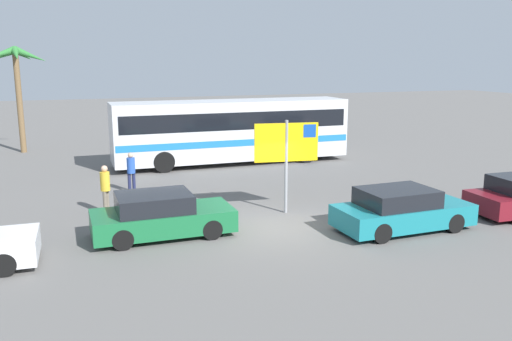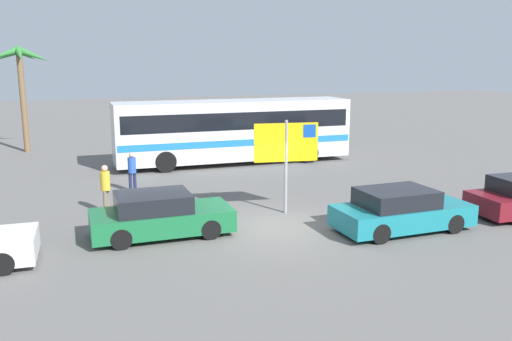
% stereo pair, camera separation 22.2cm
% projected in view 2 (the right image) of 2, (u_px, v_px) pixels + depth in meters
% --- Properties ---
extents(ground, '(120.00, 120.00, 0.00)m').
position_uv_depth(ground, '(274.00, 227.00, 16.75)').
color(ground, '#605E5B').
extents(bus_front_coach, '(11.78, 2.44, 3.17)m').
position_uv_depth(bus_front_coach, '(234.00, 128.00, 26.76)').
color(bus_front_coach, silver).
rests_on(bus_front_coach, ground).
extents(ferry_sign, '(2.19, 0.36, 3.20)m').
position_uv_depth(ferry_sign, '(287.00, 146.00, 17.91)').
color(ferry_sign, gray).
rests_on(ferry_sign, ground).
extents(car_green, '(4.15, 1.86, 1.32)m').
position_uv_depth(car_green, '(159.00, 215.00, 15.84)').
color(car_green, '#196638').
rests_on(car_green, ground).
extents(car_teal, '(4.29, 1.91, 1.32)m').
position_uv_depth(car_teal, '(401.00, 211.00, 16.33)').
color(car_teal, '#19757F').
rests_on(car_teal, ground).
extents(pedestrian_near_sign, '(0.32, 0.32, 1.68)m').
position_uv_depth(pedestrian_near_sign, '(105.00, 185.00, 18.11)').
color(pedestrian_near_sign, '#706656').
rests_on(pedestrian_near_sign, ground).
extents(pedestrian_by_bus, '(0.32, 0.32, 1.60)m').
position_uv_depth(pedestrian_by_bus, '(132.00, 169.00, 21.08)').
color(pedestrian_by_bus, '#1E2347').
rests_on(pedestrian_by_bus, ground).
extents(palm_tree_seaside, '(3.27, 3.26, 5.90)m').
position_uv_depth(palm_tree_seaside, '(20.00, 68.00, 29.52)').
color(palm_tree_seaside, brown).
rests_on(palm_tree_seaside, ground).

